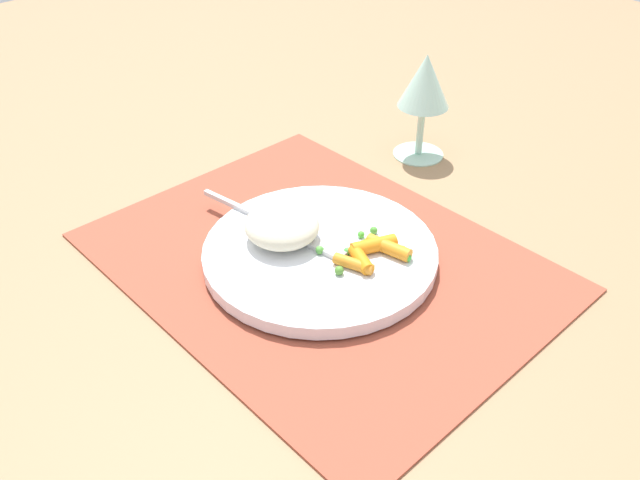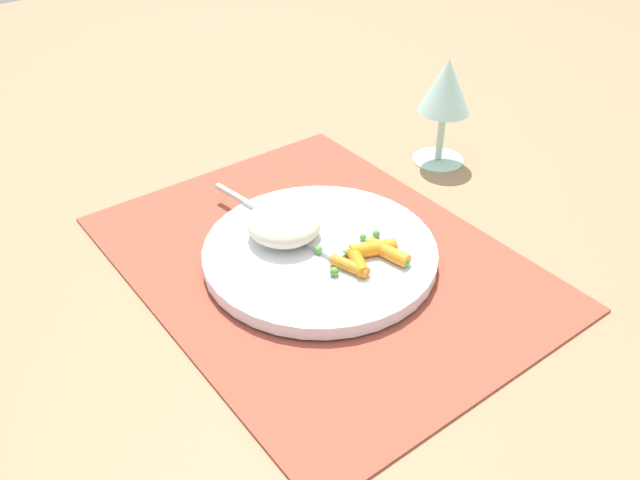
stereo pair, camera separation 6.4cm
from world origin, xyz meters
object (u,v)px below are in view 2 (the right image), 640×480
(plate, at_px, (320,253))
(carrot_portion, at_px, (370,255))
(fork, at_px, (288,227))
(wine_glass, at_px, (446,90))
(rice_mound, at_px, (284,223))

(plate, xyz_separation_m, carrot_portion, (0.05, 0.03, 0.01))
(plate, bearing_deg, carrot_portion, 28.60)
(fork, bearing_deg, wine_glass, 97.19)
(fork, height_order, wine_glass, wine_glass)
(wine_glass, bearing_deg, rice_mound, -81.17)
(plate, bearing_deg, fork, -171.24)
(carrot_portion, height_order, wine_glass, wine_glass)
(carrot_portion, height_order, fork, carrot_portion)
(rice_mound, bearing_deg, carrot_portion, 27.76)
(carrot_portion, relative_size, fork, 0.37)
(plate, relative_size, wine_glass, 1.76)
(carrot_portion, distance_m, wine_glass, 0.29)
(rice_mound, bearing_deg, wine_glass, 98.83)
(rice_mound, xyz_separation_m, wine_glass, (-0.05, 0.29, 0.06))
(rice_mound, relative_size, wine_glass, 0.58)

